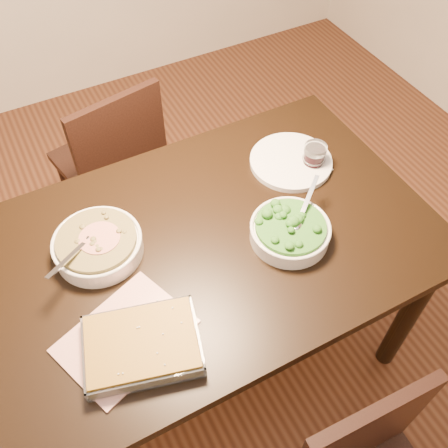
% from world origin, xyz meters
% --- Properties ---
extents(ground, '(4.00, 4.00, 0.00)m').
position_xyz_m(ground, '(0.00, 0.00, 0.00)').
color(ground, '#402012').
rests_on(ground, ground).
extents(table, '(1.40, 0.90, 0.75)m').
position_xyz_m(table, '(0.00, 0.00, 0.65)').
color(table, black).
rests_on(table, ground).
extents(magazine_a, '(0.39, 0.34, 0.01)m').
position_xyz_m(magazine_a, '(-0.33, -0.19, 0.75)').
color(magazine_a, '#AD3831').
rests_on(magazine_a, table).
extents(coaster, '(0.10, 0.10, 0.00)m').
position_xyz_m(coaster, '(0.47, 0.12, 0.75)').
color(coaster, white).
rests_on(coaster, table).
extents(stew_bowl, '(0.26, 0.26, 0.10)m').
position_xyz_m(stew_bowl, '(-0.30, 0.11, 0.79)').
color(stew_bowl, white).
rests_on(stew_bowl, table).
extents(broccoli_bowl, '(0.25, 0.24, 0.09)m').
position_xyz_m(broccoli_bowl, '(0.23, -0.11, 0.78)').
color(broccoli_bowl, white).
rests_on(broccoli_bowl, table).
extents(baking_dish, '(0.34, 0.29, 0.05)m').
position_xyz_m(baking_dish, '(-0.31, -0.25, 0.78)').
color(baking_dish, silver).
rests_on(baking_dish, table).
extents(wine_tumbler, '(0.08, 0.08, 0.09)m').
position_xyz_m(wine_tumbler, '(0.47, 0.12, 0.80)').
color(wine_tumbler, black).
rests_on(wine_tumbler, coaster).
extents(dinner_plate, '(0.28, 0.28, 0.02)m').
position_xyz_m(dinner_plate, '(0.41, 0.16, 0.76)').
color(dinner_plate, white).
rests_on(dinner_plate, table).
extents(chair_far, '(0.47, 0.47, 0.84)m').
position_xyz_m(chair_far, '(-0.07, 0.77, 0.47)').
color(chair_far, black).
rests_on(chair_far, ground).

